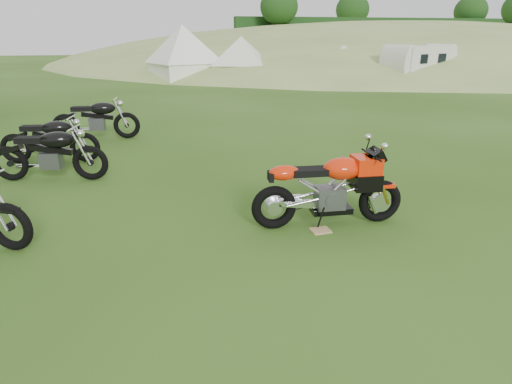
{
  "coord_description": "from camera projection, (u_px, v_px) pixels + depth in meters",
  "views": [
    {
      "loc": [
        -1.55,
        -5.09,
        2.59
      ],
      "look_at": [
        -0.37,
        0.4,
        0.52
      ],
      "focal_mm": 30.0,
      "sensor_mm": 36.0,
      "label": 1
    }
  ],
  "objects": [
    {
      "name": "hedgerow",
      "position": [
        396.0,
        60.0,
        47.31
      ],
      "size": [
        36.0,
        1.2,
        8.6
      ],
      "primitive_type": null,
      "color": "black",
      "rests_on": "ground"
    },
    {
      "name": "vintage_moto_b",
      "position": [
        49.0,
        152.0,
        7.91
      ],
      "size": [
        2.12,
        0.85,
        1.09
      ],
      "primitive_type": null,
      "rotation": [
        0.0,
        0.0,
        -0.18
      ],
      "color": "black",
      "rests_on": "ground"
    },
    {
      "name": "tent_right",
      "position": [
        343.0,
        60.0,
        26.0
      ],
      "size": [
        3.4,
        3.4,
        2.25
      ],
      "primitive_type": null,
      "rotation": [
        0.0,
        0.0,
        -0.4
      ],
      "color": "beige",
      "rests_on": "ground"
    },
    {
      "name": "sport_motorcycle",
      "position": [
        329.0,
        183.0,
        6.0
      ],
      "size": [
        2.12,
        0.64,
        1.26
      ],
      "primitive_type": null,
      "rotation": [
        0.0,
        0.0,
        -0.05
      ],
      "color": "red",
      "rests_on": "ground"
    },
    {
      "name": "tent_mid",
      "position": [
        242.0,
        58.0,
        25.54
      ],
      "size": [
        3.84,
        3.84,
        2.57
      ],
      "primitive_type": null,
      "rotation": [
        0.0,
        0.0,
        -0.38
      ],
      "color": "silver",
      "rests_on": "ground"
    },
    {
      "name": "ground",
      "position": [
        288.0,
        235.0,
        5.87
      ],
      "size": [
        120.0,
        120.0,
        0.0
      ],
      "primitive_type": "plane",
      "color": "#28490F",
      "rests_on": "ground"
    },
    {
      "name": "vintage_moto_d",
      "position": [
        96.0,
        118.0,
        11.08
      ],
      "size": [
        2.16,
        0.62,
        1.12
      ],
      "primitive_type": null,
      "rotation": [
        0.0,
        0.0,
        -0.06
      ],
      "color": "black",
      "rests_on": "ground"
    },
    {
      "name": "plywood_board",
      "position": [
        320.0,
        230.0,
        6.0
      ],
      "size": [
        0.28,
        0.24,
        0.02
      ],
      "primitive_type": "cube",
      "rotation": [
        0.0,
        0.0,
        0.08
      ],
      "color": "tan",
      "rests_on": "ground"
    },
    {
      "name": "caravan",
      "position": [
        418.0,
        65.0,
        23.5
      ],
      "size": [
        4.83,
        3.41,
        2.07
      ],
      "primitive_type": null,
      "rotation": [
        0.0,
        0.0,
        0.36
      ],
      "color": "silver",
      "rests_on": "ground"
    },
    {
      "name": "hillside",
      "position": [
        396.0,
        60.0,
        47.31
      ],
      "size": [
        80.0,
        64.0,
        8.0
      ],
      "primitive_type": "ellipsoid",
      "color": "olive",
      "rests_on": "ground"
    },
    {
      "name": "tent_left",
      "position": [
        184.0,
        55.0,
        25.37
      ],
      "size": [
        4.4,
        4.4,
        2.93
      ],
      "primitive_type": null,
      "rotation": [
        0.0,
        0.0,
        0.38
      ],
      "color": "white",
      "rests_on": "ground"
    },
    {
      "name": "vintage_moto_c",
      "position": [
        49.0,
        139.0,
        9.04
      ],
      "size": [
        2.04,
        0.71,
        1.05
      ],
      "primitive_type": null,
      "rotation": [
        0.0,
        0.0,
        -0.13
      ],
      "color": "black",
      "rests_on": "ground"
    }
  ]
}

